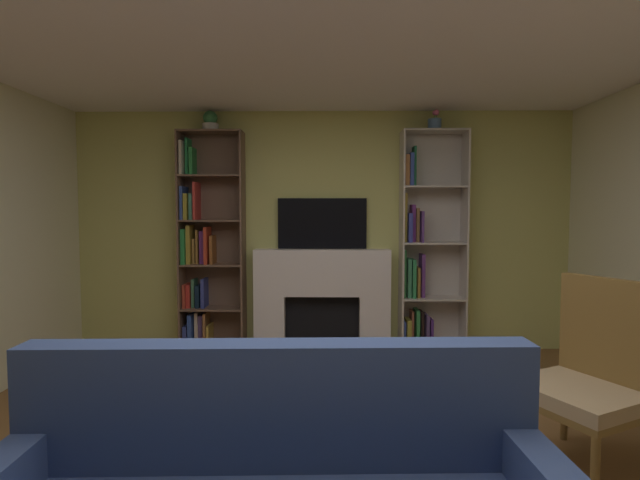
{
  "coord_description": "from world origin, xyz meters",
  "views": [
    {
      "loc": [
        0.05,
        -2.4,
        1.47
      ],
      "look_at": [
        0.0,
        1.09,
        1.26
      ],
      "focal_mm": 27.17,
      "sensor_mm": 36.0,
      "label": 1
    }
  ],
  "objects_px": {
    "tv": "(322,223)",
    "bookshelf_left": "(205,251)",
    "coffee_table": "(290,439)",
    "fireplace": "(322,298)",
    "armchair": "(590,376)",
    "bookshelf_right": "(424,253)",
    "vase_with_flowers": "(435,123)",
    "potted_plant": "(210,122)"
  },
  "relations": [
    {
      "from": "tv",
      "to": "bookshelf_left",
      "type": "xyz_separation_m",
      "value": [
        -1.22,
        -0.07,
        -0.29
      ]
    },
    {
      "from": "coffee_table",
      "to": "fireplace",
      "type": "bearing_deg",
      "value": 87.18
    },
    {
      "from": "tv",
      "to": "armchair",
      "type": "xyz_separation_m",
      "value": [
        1.56,
        -2.36,
        -0.81
      ]
    },
    {
      "from": "fireplace",
      "to": "tv",
      "type": "distance_m",
      "value": 0.78
    },
    {
      "from": "fireplace",
      "to": "coffee_table",
      "type": "height_order",
      "value": "fireplace"
    },
    {
      "from": "bookshelf_right",
      "to": "armchair",
      "type": "xyz_separation_m",
      "value": [
        0.5,
        -2.28,
        -0.51
      ]
    },
    {
      "from": "bookshelf_left",
      "to": "coffee_table",
      "type": "distance_m",
      "value": 3.0
    },
    {
      "from": "bookshelf_right",
      "to": "vase_with_flowers",
      "type": "height_order",
      "value": "vase_with_flowers"
    },
    {
      "from": "potted_plant",
      "to": "vase_with_flowers",
      "type": "bearing_deg",
      "value": -0.01
    },
    {
      "from": "armchair",
      "to": "bookshelf_right",
      "type": "bearing_deg",
      "value": 102.35
    },
    {
      "from": "tv",
      "to": "vase_with_flowers",
      "type": "bearing_deg",
      "value": -6.02
    },
    {
      "from": "fireplace",
      "to": "bookshelf_right",
      "type": "bearing_deg",
      "value": 0.42
    },
    {
      "from": "bookshelf_right",
      "to": "potted_plant",
      "type": "xyz_separation_m",
      "value": [
        -2.2,
        -0.05,
        1.35
      ]
    },
    {
      "from": "fireplace",
      "to": "vase_with_flowers",
      "type": "height_order",
      "value": "vase_with_flowers"
    },
    {
      "from": "vase_with_flowers",
      "to": "armchair",
      "type": "xyz_separation_m",
      "value": [
        0.42,
        -2.24,
        -1.84
      ]
    },
    {
      "from": "bookshelf_left",
      "to": "coffee_table",
      "type": "bearing_deg",
      "value": -68.0
    },
    {
      "from": "potted_plant",
      "to": "armchair",
      "type": "bearing_deg",
      "value": -39.64
    },
    {
      "from": "tv",
      "to": "bookshelf_left",
      "type": "height_order",
      "value": "bookshelf_left"
    },
    {
      "from": "tv",
      "to": "armchair",
      "type": "relative_size",
      "value": 0.86
    },
    {
      "from": "bookshelf_left",
      "to": "coffee_table",
      "type": "xyz_separation_m",
      "value": [
        1.09,
        -2.7,
        -0.71
      ]
    },
    {
      "from": "tv",
      "to": "bookshelf_right",
      "type": "relative_size",
      "value": 0.41
    },
    {
      "from": "tv",
      "to": "bookshelf_left",
      "type": "bearing_deg",
      "value": -176.59
    },
    {
      "from": "bookshelf_right",
      "to": "fireplace",
      "type": "bearing_deg",
      "value": -179.58
    },
    {
      "from": "armchair",
      "to": "fireplace",
      "type": "bearing_deg",
      "value": 124.44
    },
    {
      "from": "potted_plant",
      "to": "vase_with_flowers",
      "type": "relative_size",
      "value": 0.99
    },
    {
      "from": "bookshelf_right",
      "to": "vase_with_flowers",
      "type": "bearing_deg",
      "value": -29.14
    },
    {
      "from": "tv",
      "to": "armchair",
      "type": "height_order",
      "value": "tv"
    },
    {
      "from": "bookshelf_right",
      "to": "armchair",
      "type": "height_order",
      "value": "bookshelf_right"
    },
    {
      "from": "bookshelf_left",
      "to": "bookshelf_right",
      "type": "xyz_separation_m",
      "value": [
        2.28,
        -0.0,
        -0.02
      ]
    },
    {
      "from": "armchair",
      "to": "coffee_table",
      "type": "xyz_separation_m",
      "value": [
        -1.69,
        -0.41,
        -0.18
      ]
    },
    {
      "from": "vase_with_flowers",
      "to": "coffee_table",
      "type": "xyz_separation_m",
      "value": [
        -1.27,
        -2.65,
        -2.02
      ]
    },
    {
      "from": "coffee_table",
      "to": "tv",
      "type": "bearing_deg",
      "value": 87.27
    },
    {
      "from": "fireplace",
      "to": "coffee_table",
      "type": "distance_m",
      "value": 2.7
    },
    {
      "from": "tv",
      "to": "bookshelf_right",
      "type": "bearing_deg",
      "value": -4.03
    },
    {
      "from": "bookshelf_right",
      "to": "potted_plant",
      "type": "relative_size",
      "value": 11.25
    },
    {
      "from": "potted_plant",
      "to": "armchair",
      "type": "distance_m",
      "value": 3.97
    },
    {
      "from": "potted_plant",
      "to": "bookshelf_left",
      "type": "bearing_deg",
      "value": 150.04
    },
    {
      "from": "vase_with_flowers",
      "to": "coffee_table",
      "type": "distance_m",
      "value": 3.57
    },
    {
      "from": "tv",
      "to": "potted_plant",
      "type": "relative_size",
      "value": 4.57
    },
    {
      "from": "tv",
      "to": "fireplace",
      "type": "bearing_deg",
      "value": -90.0
    },
    {
      "from": "coffee_table",
      "to": "bookshelf_left",
      "type": "bearing_deg",
      "value": 112.0
    },
    {
      "from": "tv",
      "to": "vase_with_flowers",
      "type": "height_order",
      "value": "vase_with_flowers"
    }
  ]
}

